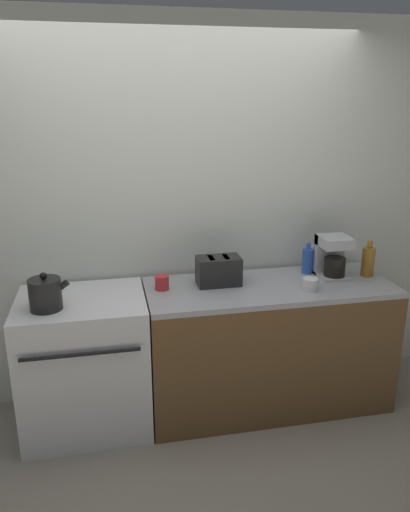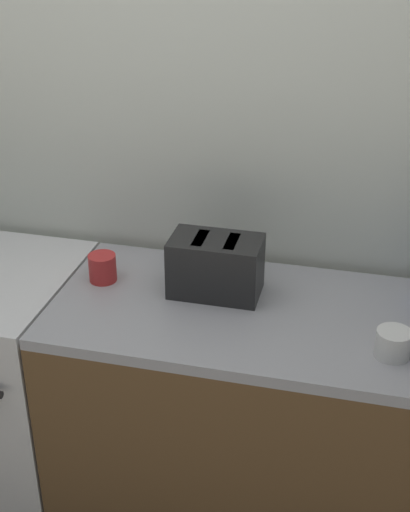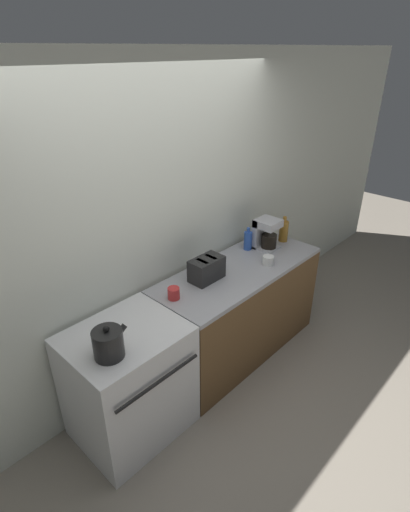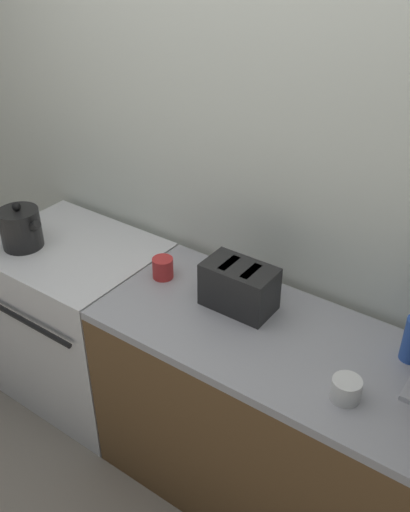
# 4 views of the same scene
# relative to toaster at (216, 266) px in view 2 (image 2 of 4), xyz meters

# --- Properties ---
(wall_back) EXTENTS (8.00, 0.05, 2.60)m
(wall_back) POSITION_rel_toaster_xyz_m (-0.25, 0.30, 0.32)
(wall_back) COLOR silver
(wall_back) RESTS_ON ground_plane
(counter_block) EXTENTS (1.65, 0.64, 0.89)m
(counter_block) POSITION_rel_toaster_xyz_m (0.33, -0.08, -0.54)
(counter_block) COLOR brown
(counter_block) RESTS_ON ground_plane
(toaster) EXTENTS (0.29, 0.17, 0.19)m
(toaster) POSITION_rel_toaster_xyz_m (0.00, 0.00, 0.00)
(toaster) COLOR black
(toaster) RESTS_ON counter_block
(cup_white) EXTENTS (0.10, 0.10, 0.08)m
(cup_white) POSITION_rel_toaster_xyz_m (0.56, -0.22, -0.06)
(cup_white) COLOR white
(cup_white) RESTS_ON counter_block
(cup_red) EXTENTS (0.09, 0.09, 0.09)m
(cup_red) POSITION_rel_toaster_xyz_m (-0.38, -0.01, -0.05)
(cup_red) COLOR red
(cup_red) RESTS_ON counter_block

